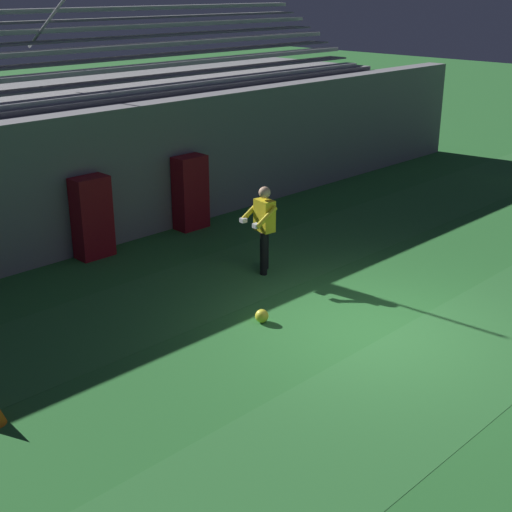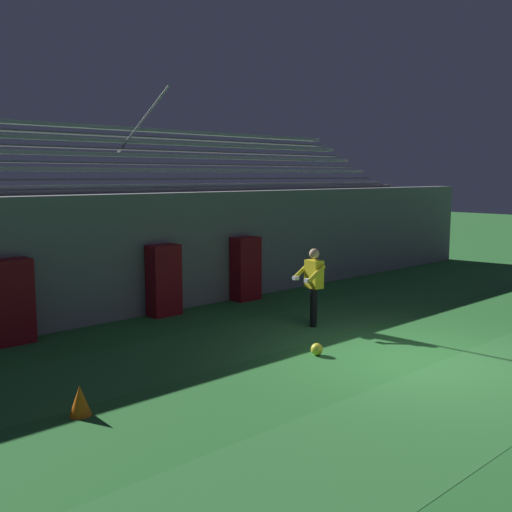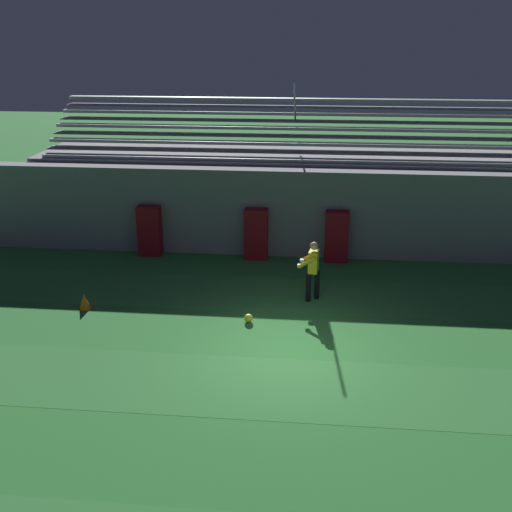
% 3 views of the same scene
% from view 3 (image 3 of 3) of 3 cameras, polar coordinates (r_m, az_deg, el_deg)
% --- Properties ---
extents(ground_plane, '(80.00, 80.00, 0.00)m').
position_cam_3_polar(ground_plane, '(13.83, 2.94, -9.27)').
color(ground_plane, '#2D7533').
extents(turf_stripe_mid, '(28.00, 2.31, 0.01)m').
position_cam_3_polar(turf_stripe_mid, '(12.65, 2.64, -12.41)').
color(turf_stripe_mid, '#337A38').
rests_on(turf_stripe_mid, ground).
extents(turf_stripe_far, '(28.00, 2.31, 0.01)m').
position_cam_3_polar(turf_stripe_far, '(16.70, 3.47, -3.71)').
color(turf_stripe_far, '#337A38').
rests_on(turf_stripe_far, ground).
extents(back_wall, '(24.00, 0.60, 2.80)m').
position_cam_3_polar(back_wall, '(19.27, 3.94, 4.13)').
color(back_wall, gray).
rests_on(back_wall, ground).
extents(padding_pillar_gate_left, '(0.73, 0.44, 1.64)m').
position_cam_3_polar(padding_pillar_gate_left, '(19.00, 0.02, 2.09)').
color(padding_pillar_gate_left, maroon).
rests_on(padding_pillar_gate_left, ground).
extents(padding_pillar_gate_right, '(0.73, 0.44, 1.64)m').
position_cam_3_polar(padding_pillar_gate_right, '(18.94, 7.68, 1.84)').
color(padding_pillar_gate_right, maroon).
rests_on(padding_pillar_gate_right, ground).
extents(padding_pillar_far_left, '(0.73, 0.44, 1.64)m').
position_cam_3_polar(padding_pillar_far_left, '(19.62, -10.09, 2.37)').
color(padding_pillar_far_left, maroon).
rests_on(padding_pillar_far_left, ground).
extents(bleacher_stand, '(18.00, 4.05, 5.43)m').
position_cam_3_polar(bleacher_stand, '(21.50, 4.14, 6.19)').
color(bleacher_stand, gray).
rests_on(bleacher_stand, ground).
extents(goalkeeper, '(0.62, 0.64, 1.67)m').
position_cam_3_polar(goalkeeper, '(16.09, 5.42, -1.07)').
color(goalkeeper, black).
rests_on(goalkeeper, ground).
extents(soccer_ball, '(0.22, 0.22, 0.22)m').
position_cam_3_polar(soccer_ball, '(15.14, -0.72, -5.94)').
color(soccer_ball, yellow).
rests_on(soccer_ball, ground).
extents(traffic_cone, '(0.30, 0.30, 0.42)m').
position_cam_3_polar(traffic_cone, '(16.43, -16.03, -4.17)').
color(traffic_cone, orange).
rests_on(traffic_cone, ground).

